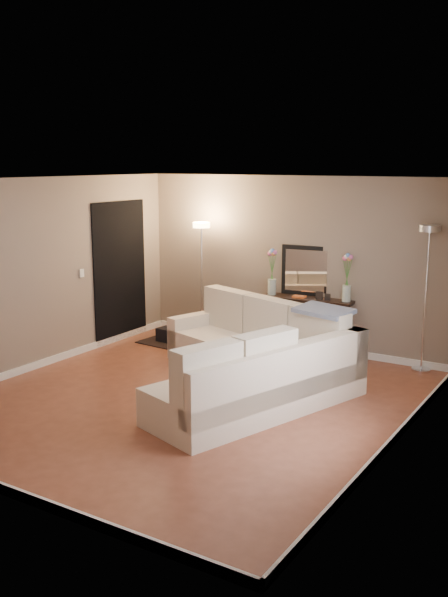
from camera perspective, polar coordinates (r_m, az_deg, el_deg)
The scene contains 22 objects.
floor at distance 8.07m, azimuth -3.03°, elevation -8.69°, with size 5.00×5.50×0.01m, color brown.
ceiling at distance 7.57m, azimuth -3.24°, elevation 10.16°, with size 5.00×5.50×0.01m, color white.
wall_back at distance 10.07m, azimuth 5.89°, elevation 3.04°, with size 5.00×0.02×2.60m, color gray.
wall_left at distance 9.36m, azimuth -15.85°, elevation 2.00°, with size 0.02×5.50×2.60m, color gray.
wall_right at distance 6.64m, azimuth 14.96°, elevation -1.82°, with size 0.02×5.50×2.60m, color gray.
baseboard_back at distance 10.31m, azimuth 5.69°, elevation -3.86°, with size 5.00×0.03×0.10m, color white.
baseboard_front at distance 6.20m, azimuth -18.15°, elevation -15.33°, with size 5.00×0.03×0.10m, color white.
baseboard_left at distance 9.62m, azimuth -15.34°, elevation -5.37°, with size 0.03×5.50×0.10m, color white.
baseboard_right at distance 7.03m, azimuth 14.22°, elevation -11.75°, with size 0.03×5.50×0.10m, color white.
doorway at distance 10.57m, azimuth -8.90°, elevation 2.28°, with size 0.02×1.20×2.20m, color black.
switch_plate at distance 9.94m, azimuth -12.10°, elevation 2.15°, with size 0.02×0.08×0.12m, color white.
sectional_sofa at distance 8.34m, azimuth 2.69°, elevation -5.31°, with size 2.99×3.44×1.00m.
throw_blanket at distance 8.34m, azimuth 8.53°, elevation -1.03°, with size 0.71×0.41×0.05m, color slate.
console_table at distance 9.94m, azimuth 6.71°, elevation -1.96°, with size 1.39×0.50×0.83m.
leaning_mirror at distance 9.93m, azimuth 7.59°, elevation 2.33°, with size 0.96×0.14×0.75m.
table_decor at distance 9.80m, azimuth 7.13°, elevation 0.13°, with size 0.58×0.14×0.14m.
flower_vase_left at distance 9.98m, azimuth 4.14°, elevation 1.97°, with size 0.16×0.14×0.71m.
flower_vase_right at distance 9.62m, azimuth 10.50°, elevation 1.44°, with size 0.16×0.14×0.71m.
floor_lamp_lit at distance 10.44m, azimuth -1.93°, elevation 3.54°, with size 0.28×0.28×1.87m.
floor_lamp_unlit at distance 9.19m, azimuth 17.05°, elevation 2.42°, with size 0.34×0.34×1.99m.
charcoal_rug at distance 10.51m, azimuth -3.52°, elevation -3.76°, with size 1.22×0.92×0.02m, color black.
black_bag at distance 10.53m, azimuth -4.75°, elevation -3.15°, with size 0.35×0.24×0.22m, color black.
Camera 1 is at (4.34, -6.20, 2.81)m, focal length 40.00 mm.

